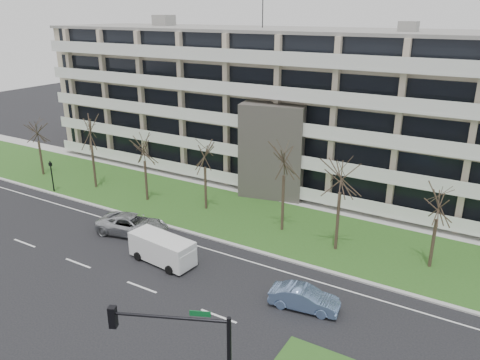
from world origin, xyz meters
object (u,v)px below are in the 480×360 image
Objects in this scene: blue_sedan at (304,298)px; white_van at (163,247)px; silver_pickup at (133,225)px; pedestrian_signal at (51,172)px; traffic_signal at (189,353)px.

white_van is at bearing 81.49° from blue_sedan.
silver_pickup is 5.49m from white_van.
white_van is (-10.87, -0.03, 0.47)m from blue_sedan.
blue_sedan is 0.81× the size of white_van.
pedestrian_signal reaches higher than blue_sedan.
silver_pickup is 13.64m from pedestrian_signal.
pedestrian_signal is at bearing 71.24° from blue_sedan.
traffic_signal is at bearing 166.96° from blue_sedan.
white_van is 0.88× the size of traffic_signal.
traffic_signal reaches higher than white_van.
white_van is 1.63× the size of pedestrian_signal.
pedestrian_signal is (-13.26, 2.95, 1.23)m from silver_pickup.
silver_pickup is 1.11× the size of white_van.
traffic_signal is (15.08, -12.57, 3.03)m from silver_pickup.
traffic_signal reaches higher than blue_sedan.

